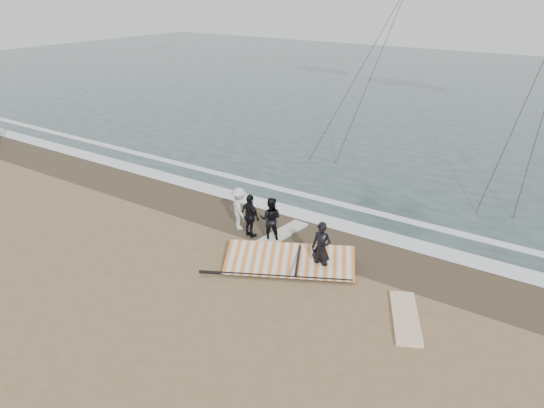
{
  "coord_description": "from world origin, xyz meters",
  "views": [
    {
      "loc": [
        7.62,
        -9.53,
        8.03
      ],
      "look_at": [
        -1.11,
        3.0,
        1.6
      ],
      "focal_mm": 35.0,
      "sensor_mm": 36.0,
      "label": 1
    }
  ],
  "objects": [
    {
      "name": "ground",
      "position": [
        0.0,
        0.0,
        0.0
      ],
      "size": [
        120.0,
        120.0,
        0.0
      ],
      "primitive_type": "plane",
      "color": "#8C704C",
      "rests_on": "ground"
    },
    {
      "name": "wet_sand",
      "position": [
        0.0,
        4.5,
        0.01
      ],
      "size": [
        120.0,
        2.8,
        0.01
      ],
      "primitive_type": "cube",
      "color": "#4C3D2B",
      "rests_on": "ground"
    },
    {
      "name": "man_main",
      "position": [
        0.93,
        2.59,
        0.82
      ],
      "size": [
        0.63,
        0.44,
        1.64
      ],
      "primitive_type": "imported",
      "rotation": [
        0.0,
        0.0,
        0.07
      ],
      "color": "black",
      "rests_on": "ground"
    },
    {
      "name": "sail_rig",
      "position": [
        -0.03,
        2.42,
        0.2
      ],
      "size": [
        4.12,
        3.45,
        0.5
      ],
      "color": "black",
      "rests_on": "ground"
    },
    {
      "name": "foam_near",
      "position": [
        0.0,
        5.9,
        0.03
      ],
      "size": [
        120.0,
        0.9,
        0.01
      ],
      "primitive_type": "cube",
      "color": "white",
      "rests_on": "sea"
    },
    {
      "name": "trio_cluster",
      "position": [
        -2.32,
        3.54,
        0.76
      ],
      "size": [
        2.42,
        1.12,
        1.53
      ],
      "color": "black",
      "rests_on": "ground"
    },
    {
      "name": "sea",
      "position": [
        0.0,
        33.0,
        0.01
      ],
      "size": [
        120.0,
        54.0,
        0.02
      ],
      "primitive_type": "cube",
      "color": "#233838",
      "rests_on": "ground"
    },
    {
      "name": "board_cream",
      "position": [
        -1.45,
        4.11,
        0.05
      ],
      "size": [
        0.74,
        2.24,
        0.09
      ],
      "primitive_type": "cube",
      "rotation": [
        0.0,
        0.0,
        -0.07
      ],
      "color": "beige",
      "rests_on": "ground"
    },
    {
      "name": "foam_far",
      "position": [
        0.0,
        7.6,
        0.03
      ],
      "size": [
        120.0,
        0.45,
        0.01
      ],
      "primitive_type": "cube",
      "color": "white",
      "rests_on": "sea"
    },
    {
      "name": "board_white",
      "position": [
        3.9,
        1.82,
        0.05
      ],
      "size": [
        1.64,
        2.38,
        0.09
      ],
      "primitive_type": "cube",
      "rotation": [
        0.0,
        0.0,
        0.47
      ],
      "color": "white",
      "rests_on": "ground"
    }
  ]
}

